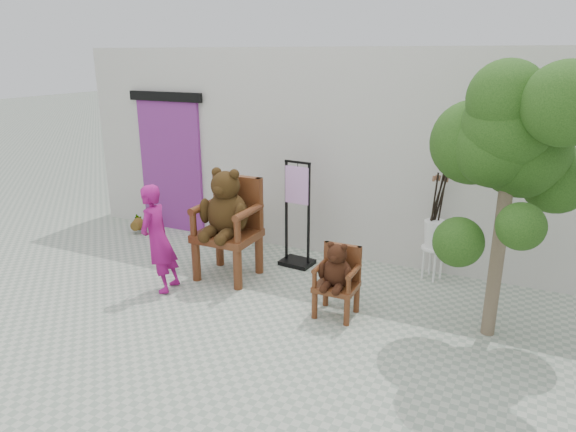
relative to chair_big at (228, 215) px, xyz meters
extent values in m
plane|color=#A3A997|center=(1.09, -1.28, -0.87)|extent=(60.00, 60.00, 0.00)
cube|color=beige|center=(1.09, 1.82, 0.63)|extent=(9.00, 1.00, 3.00)
cube|color=#79297C|center=(-1.91, 1.30, 0.23)|extent=(1.20, 0.08, 2.20)
cube|color=black|center=(-1.91, 1.26, 1.38)|extent=(1.40, 0.06, 0.15)
cylinder|color=#4B2310|center=(-0.32, -0.32, -0.60)|extent=(0.12, 0.12, 0.54)
cylinder|color=#4B2310|center=(-0.32, 0.26, -0.60)|extent=(0.12, 0.12, 0.54)
cylinder|color=#4B2310|center=(0.32, -0.32, -0.60)|extent=(0.12, 0.12, 0.54)
cylinder|color=#4B2310|center=(0.32, 0.26, -0.60)|extent=(0.12, 0.12, 0.54)
cube|color=#4B2310|center=(0.00, -0.03, -0.28)|extent=(0.77, 0.70, 0.10)
cube|color=#4B2310|center=(0.00, 0.27, 0.12)|extent=(0.73, 0.10, 0.70)
cylinder|color=#4B2310|center=(-0.33, 0.27, 0.12)|extent=(0.10, 0.10, 0.70)
cylinder|color=#4B2310|center=(-0.33, -0.32, -0.07)|extent=(0.09, 0.09, 0.32)
cylinder|color=#4B2310|center=(-0.33, -0.03, 0.09)|extent=(0.10, 0.67, 0.10)
cylinder|color=#4B2310|center=(0.33, 0.27, 0.12)|extent=(0.10, 0.10, 0.70)
cylinder|color=#4B2310|center=(0.33, -0.32, -0.07)|extent=(0.09, 0.09, 0.32)
cylinder|color=#4B2310|center=(0.33, -0.03, 0.09)|extent=(0.10, 0.67, 0.10)
ellipsoid|color=black|center=(0.00, 0.00, 0.01)|extent=(0.57, 0.49, 0.60)
sphere|color=black|center=(0.00, -0.03, 0.41)|extent=(0.38, 0.38, 0.38)
ellipsoid|color=black|center=(0.00, -0.18, 0.38)|extent=(0.17, 0.14, 0.14)
sphere|color=black|center=(-0.13, -0.02, 0.57)|extent=(0.13, 0.13, 0.13)
sphere|color=black|center=(0.13, -0.02, 0.57)|extent=(0.13, 0.13, 0.13)
ellipsoid|color=black|center=(-0.27, -0.13, 0.05)|extent=(0.13, 0.19, 0.34)
ellipsoid|color=black|center=(-0.12, -0.26, -0.18)|extent=(0.17, 0.33, 0.17)
sphere|color=black|center=(-0.12, -0.39, -0.20)|extent=(0.16, 0.16, 0.16)
ellipsoid|color=black|center=(0.27, -0.13, 0.05)|extent=(0.13, 0.19, 0.34)
ellipsoid|color=black|center=(0.12, -0.26, -0.18)|extent=(0.17, 0.33, 0.17)
sphere|color=black|center=(0.12, -0.39, -0.20)|extent=(0.16, 0.16, 0.16)
cylinder|color=#4B2310|center=(1.51, -0.61, -0.71)|extent=(0.07, 0.07, 0.33)
cylinder|color=#4B2310|center=(1.51, -0.26, -0.71)|extent=(0.07, 0.07, 0.33)
cylinder|color=#4B2310|center=(1.90, -0.61, -0.71)|extent=(0.07, 0.07, 0.33)
cylinder|color=#4B2310|center=(1.90, -0.26, -0.71)|extent=(0.07, 0.07, 0.33)
cube|color=#4B2310|center=(1.70, -0.43, -0.51)|extent=(0.47, 0.43, 0.06)
cube|color=#4B2310|center=(1.70, -0.25, -0.27)|extent=(0.44, 0.06, 0.43)
cylinder|color=#4B2310|center=(1.50, -0.25, -0.27)|extent=(0.06, 0.06, 0.43)
cylinder|color=#4B2310|center=(1.50, -0.61, -0.39)|extent=(0.05, 0.05, 0.19)
cylinder|color=#4B2310|center=(1.50, -0.43, -0.29)|extent=(0.06, 0.41, 0.06)
cylinder|color=#4B2310|center=(1.90, -0.25, -0.27)|extent=(0.06, 0.06, 0.43)
cylinder|color=#4B2310|center=(1.90, -0.61, -0.39)|extent=(0.05, 0.05, 0.19)
cylinder|color=#4B2310|center=(1.90, -0.43, -0.29)|extent=(0.06, 0.41, 0.06)
ellipsoid|color=black|center=(1.70, -0.42, -0.34)|extent=(0.34, 0.28, 0.35)
sphere|color=black|center=(1.70, -0.44, -0.11)|extent=(0.22, 0.22, 0.22)
ellipsoid|color=black|center=(1.70, -0.53, -0.13)|extent=(0.10, 0.08, 0.08)
sphere|color=black|center=(1.62, -0.44, -0.01)|extent=(0.08, 0.08, 0.08)
sphere|color=black|center=(1.78, -0.44, -0.01)|extent=(0.08, 0.08, 0.08)
ellipsoid|color=black|center=(1.54, -0.50, -0.32)|extent=(0.08, 0.11, 0.20)
ellipsoid|color=black|center=(1.63, -0.57, -0.46)|extent=(0.10, 0.20, 0.10)
sphere|color=black|center=(1.63, -0.65, -0.47)|extent=(0.09, 0.09, 0.09)
ellipsoid|color=black|center=(1.86, -0.50, -0.32)|extent=(0.08, 0.11, 0.20)
ellipsoid|color=black|center=(1.77, -0.57, -0.46)|extent=(0.10, 0.20, 0.10)
sphere|color=black|center=(1.77, -0.65, -0.47)|extent=(0.09, 0.09, 0.09)
imported|color=#96126A|center=(-0.57, -0.75, -0.19)|extent=(0.40, 0.54, 1.37)
cylinder|color=white|center=(-0.49, 1.05, -0.18)|extent=(0.60, 0.60, 0.03)
cylinder|color=white|center=(-0.49, 1.05, -0.52)|extent=(0.06, 0.06, 0.68)
cylinder|color=white|center=(-0.49, 1.05, -0.86)|extent=(0.44, 0.44, 0.03)
cube|color=black|center=(0.50, 0.76, -0.12)|extent=(0.03, 0.03, 1.50)
cube|color=black|center=(0.86, 0.73, -0.12)|extent=(0.03, 0.03, 1.50)
cube|color=black|center=(0.68, 0.74, 0.63)|extent=(0.40, 0.07, 0.03)
cube|color=black|center=(0.68, 0.74, -0.84)|extent=(0.48, 0.39, 0.06)
cube|color=#D999DF|center=(0.68, 0.73, 0.31)|extent=(0.36, 0.07, 0.52)
cylinder|color=black|center=(0.68, 0.74, 0.60)|extent=(0.01, 0.01, 0.08)
cylinder|color=white|center=(2.52, 1.07, -0.43)|extent=(0.32, 0.32, 0.03)
cylinder|color=white|center=(2.60, 1.16, -0.65)|extent=(0.03, 0.03, 0.44)
cylinder|color=white|center=(2.43, 1.16, -0.65)|extent=(0.03, 0.03, 0.44)
cylinder|color=white|center=(2.43, 0.99, -0.65)|extent=(0.03, 0.03, 0.44)
cylinder|color=white|center=(2.60, 0.99, -0.65)|extent=(0.03, 0.03, 0.44)
cylinder|color=black|center=(2.49, 1.12, 0.18)|extent=(0.17, 0.12, 0.79)
cylinder|color=brown|center=(2.46, 1.17, 0.50)|extent=(0.05, 0.04, 0.08)
cylinder|color=black|center=(2.51, 1.12, 0.18)|extent=(0.12, 0.05, 0.80)
cylinder|color=brown|center=(2.50, 1.16, 0.50)|extent=(0.04, 0.04, 0.07)
cylinder|color=black|center=(2.56, 1.10, 0.18)|extent=(0.09, 0.13, 0.80)
cylinder|color=brown|center=(2.60, 1.13, 0.50)|extent=(0.04, 0.05, 0.08)
cylinder|color=black|center=(2.54, 1.12, 0.18)|extent=(0.16, 0.07, 0.79)
cylinder|color=brown|center=(2.55, 1.17, 0.50)|extent=(0.05, 0.04, 0.08)
cylinder|color=black|center=(2.51, 1.12, 0.18)|extent=(0.12, 0.05, 0.80)
cylinder|color=brown|center=(2.50, 1.16, 0.50)|extent=(0.04, 0.04, 0.07)
cylinder|color=black|center=(2.47, 1.09, 0.18)|extent=(0.05, 0.11, 0.80)
cylinder|color=brown|center=(2.44, 1.10, 0.50)|extent=(0.04, 0.04, 0.07)
cylinder|color=brown|center=(3.34, -0.11, 0.37)|extent=(0.14, 0.14, 2.48)
sphere|color=#16350E|center=(3.78, 0.20, 0.83)|extent=(0.71, 0.71, 0.71)
sphere|color=#16350E|center=(3.25, -0.24, 1.64)|extent=(0.74, 0.74, 0.74)
sphere|color=#16350E|center=(2.96, 0.11, 1.16)|extent=(0.88, 0.88, 0.88)
sphere|color=#16350E|center=(3.45, 0.07, 1.10)|extent=(0.92, 0.92, 0.92)
sphere|color=#16350E|center=(3.20, -0.09, 1.17)|extent=(0.83, 0.83, 0.83)
sphere|color=#16350E|center=(3.73, -0.47, 1.63)|extent=(0.74, 0.74, 0.74)
sphere|color=#16350E|center=(3.28, -0.15, 1.37)|extent=(0.87, 0.87, 0.87)
sphere|color=#16350E|center=(2.99, -0.55, 0.28)|extent=(0.50, 0.50, 0.50)
sphere|color=#16350E|center=(3.52, -0.64, 0.55)|extent=(0.44, 0.44, 0.44)
imported|color=#16350E|center=(-2.31, 0.89, -0.68)|extent=(0.39, 0.36, 0.38)
camera|label=1|loc=(3.49, -5.51, 2.04)|focal=32.00mm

